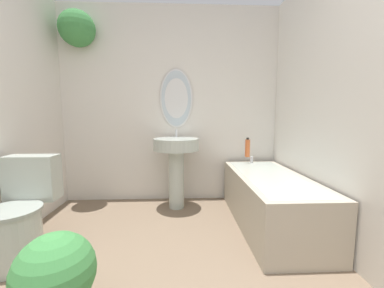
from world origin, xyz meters
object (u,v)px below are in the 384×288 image
object	(u,v)px
potted_plant	(56,276)
bathtub	(270,199)
toilet	(20,218)
pedestal_sink	(176,157)
shampoo_bottle	(248,148)

from	to	relation	value
potted_plant	bathtub	bearing A→B (deg)	35.83
toilet	pedestal_sink	world-z (taller)	pedestal_sink
bathtub	pedestal_sink	bearing A→B (deg)	152.38
pedestal_sink	toilet	bearing A→B (deg)	-140.11
pedestal_sink	bathtub	xyz separation A→B (m)	(0.92, -0.48, -0.34)
pedestal_sink	potted_plant	distance (m)	1.69
bathtub	potted_plant	distance (m)	1.84
toilet	shampoo_bottle	xyz separation A→B (m)	(2.01, 1.08, 0.36)
pedestal_sink	potted_plant	size ratio (longest dim) A/B	1.85
shampoo_bottle	potted_plant	world-z (taller)	shampoo_bottle
potted_plant	shampoo_bottle	bearing A→B (deg)	49.68
shampoo_bottle	bathtub	bearing A→B (deg)	-84.47
shampoo_bottle	pedestal_sink	bearing A→B (deg)	-171.53
pedestal_sink	potted_plant	bearing A→B (deg)	-110.06
pedestal_sink	bathtub	world-z (taller)	pedestal_sink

